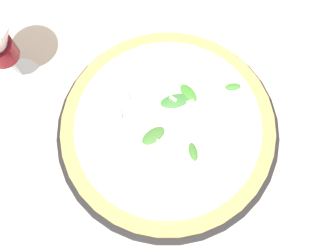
# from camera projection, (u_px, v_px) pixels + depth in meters

# --- Properties ---
(ground_plane) EXTENTS (6.00, 6.00, 0.00)m
(ground_plane) POSITION_uv_depth(u_px,v_px,m) (176.00, 150.00, 0.61)
(ground_plane) COLOR beige
(pizza_arugula_main) EXTENTS (0.35, 0.35, 0.05)m
(pizza_arugula_main) POSITION_uv_depth(u_px,v_px,m) (168.00, 129.00, 0.61)
(pizza_arugula_main) COLOR black
(pizza_arugula_main) RESTS_ON ground_plane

